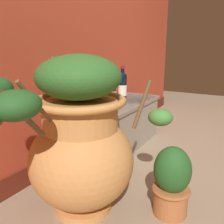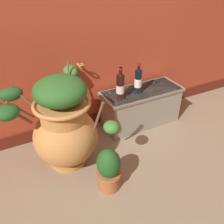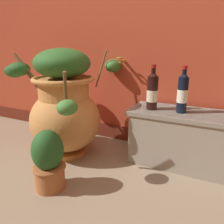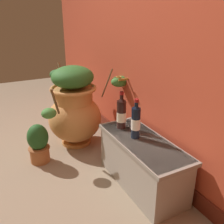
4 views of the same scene
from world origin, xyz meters
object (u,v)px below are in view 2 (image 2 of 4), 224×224
potted_shrub (109,170)px  wine_bottle_left (138,80)px  wine_bottle_middle (120,85)px  terracotta_urn (63,125)px

potted_shrub → wine_bottle_left: bearing=44.6°
wine_bottle_middle → terracotta_urn: bearing=-163.3°
terracotta_urn → potted_shrub: 0.54m
potted_shrub → wine_bottle_middle: bearing=55.0°
terracotta_urn → wine_bottle_middle: terracotta_urn is taller
wine_bottle_left → potted_shrub: wine_bottle_left is taller
potted_shrub → terracotta_urn: bearing=115.3°
wine_bottle_left → wine_bottle_middle: bearing=-177.1°
wine_bottle_left → potted_shrub: bearing=-135.4°
terracotta_urn → wine_bottle_left: terracotta_urn is taller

